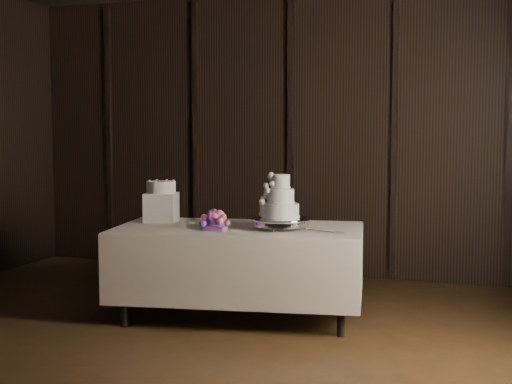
{
  "coord_description": "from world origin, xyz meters",
  "views": [
    {
      "loc": [
        2.14,
        -3.82,
        1.56
      ],
      "look_at": [
        0.28,
        1.55,
        1.05
      ],
      "focal_mm": 50.0,
      "sensor_mm": 36.0,
      "label": 1
    }
  ],
  "objects_px": {
    "display_table": "(239,269)",
    "bouquet": "(215,221)",
    "small_cake": "(161,187)",
    "box_pedestal": "(161,207)",
    "wedding_cake": "(277,201)",
    "cake_stand": "(281,224)"
  },
  "relations": [
    {
      "from": "wedding_cake",
      "to": "cake_stand",
      "type": "bearing_deg",
      "value": 7.53
    },
    {
      "from": "display_table",
      "to": "small_cake",
      "type": "xyz_separation_m",
      "value": [
        -0.73,
        0.08,
        0.64
      ]
    },
    {
      "from": "bouquet",
      "to": "box_pedestal",
      "type": "height_order",
      "value": "box_pedestal"
    },
    {
      "from": "display_table",
      "to": "small_cake",
      "type": "bearing_deg",
      "value": 164.2
    },
    {
      "from": "cake_stand",
      "to": "bouquet",
      "type": "height_order",
      "value": "bouquet"
    },
    {
      "from": "bouquet",
      "to": "box_pedestal",
      "type": "distance_m",
      "value": 0.63
    },
    {
      "from": "small_cake",
      "to": "box_pedestal",
      "type": "bearing_deg",
      "value": 0.0
    },
    {
      "from": "display_table",
      "to": "wedding_cake",
      "type": "xyz_separation_m",
      "value": [
        0.34,
        -0.03,
        0.57
      ]
    },
    {
      "from": "bouquet",
      "to": "small_cake",
      "type": "height_order",
      "value": "small_cake"
    },
    {
      "from": "display_table",
      "to": "box_pedestal",
      "type": "relative_size",
      "value": 8.22
    },
    {
      "from": "cake_stand",
      "to": "wedding_cake",
      "type": "height_order",
      "value": "wedding_cake"
    },
    {
      "from": "bouquet",
      "to": "box_pedestal",
      "type": "bearing_deg",
      "value": 159.61
    },
    {
      "from": "box_pedestal",
      "to": "wedding_cake",
      "type": "bearing_deg",
      "value": -5.73
    },
    {
      "from": "cake_stand",
      "to": "box_pedestal",
      "type": "distance_m",
      "value": 1.1
    },
    {
      "from": "wedding_cake",
      "to": "box_pedestal",
      "type": "height_order",
      "value": "wedding_cake"
    },
    {
      "from": "box_pedestal",
      "to": "small_cake",
      "type": "height_order",
      "value": "small_cake"
    },
    {
      "from": "wedding_cake",
      "to": "small_cake",
      "type": "bearing_deg",
      "value": 152.05
    },
    {
      "from": "display_table",
      "to": "small_cake",
      "type": "distance_m",
      "value": 0.98
    },
    {
      "from": "display_table",
      "to": "bouquet",
      "type": "height_order",
      "value": "bouquet"
    },
    {
      "from": "display_table",
      "to": "cake_stand",
      "type": "height_order",
      "value": "cake_stand"
    },
    {
      "from": "display_table",
      "to": "wedding_cake",
      "type": "height_order",
      "value": "wedding_cake"
    },
    {
      "from": "display_table",
      "to": "cake_stand",
      "type": "relative_size",
      "value": 4.42
    }
  ]
}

